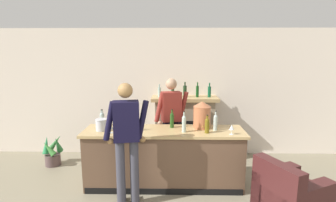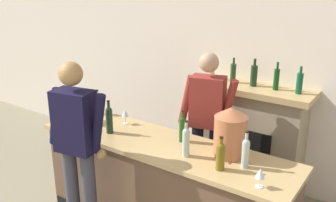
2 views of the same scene
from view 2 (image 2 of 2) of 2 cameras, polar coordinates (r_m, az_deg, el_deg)
name	(u,v)px [view 2 (image 2 of 2)]	position (r m, az deg, el deg)	size (l,w,h in m)	color
wall_back_panel	(226,71)	(4.78, 8.82, 4.51)	(12.00, 0.07, 2.75)	silver
bar_counter	(163,187)	(3.87, -0.84, -13.01)	(2.66, 0.70, 0.98)	brown
fireplace_stone	(249,138)	(4.60, 12.30, -5.50)	(1.38, 0.52, 1.64)	gray
potted_plant_corner	(70,132)	(5.88, -14.69, -4.54)	(0.38, 0.38, 0.63)	brown
person_customer	(77,149)	(3.52, -13.63, -7.15)	(0.65, 0.36, 1.84)	#383844
person_bartender	(207,124)	(4.11, 5.91, -3.50)	(0.65, 0.37, 1.77)	black
copper_dispenser	(230,132)	(3.37, 9.48, -4.61)	(0.30, 0.33, 0.46)	#B1643F
ice_bucket_steel	(84,114)	(4.22, -12.62, -1.91)	(0.20, 0.20, 0.19)	silver
wine_bottle_riesling_slim	(186,141)	(3.34, 2.75, -6.07)	(0.07, 0.07, 0.34)	#AABDB0
wine_bottle_chardonnay_pale	(109,119)	(3.86, -8.95, -2.67)	(0.07, 0.07, 0.35)	#1B3222
wine_bottle_port_short	(246,152)	(3.22, 11.74, -7.58)	(0.06, 0.06, 0.33)	#A7B8B1
wine_bottle_cabernet_heavy	(182,128)	(3.63, 2.22, -4.10)	(0.07, 0.07, 0.32)	#214717
wine_bottle_rose_blush	(98,103)	(4.42, -10.67, -0.31)	(0.08, 0.08, 0.29)	#9EB6B1
wine_bottle_merlot_tall	(221,155)	(3.15, 8.01, -8.15)	(0.07, 0.07, 0.30)	brown
wine_glass_mid_counter	(125,114)	(4.08, -6.56, -1.92)	(0.07, 0.07, 0.16)	silver
wine_glass_back_row	(260,174)	(2.98, 13.86, -10.76)	(0.08, 0.08, 0.16)	silver
wine_glass_near_bucket	(87,120)	(4.00, -12.28, -2.85)	(0.08, 0.08, 0.16)	silver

